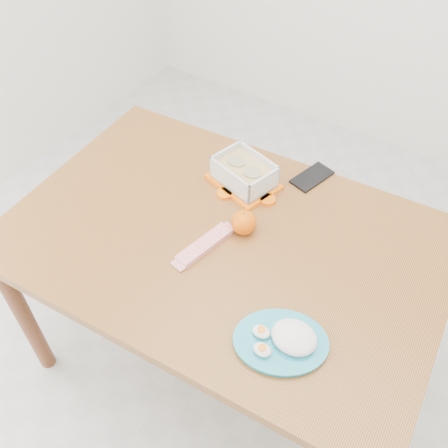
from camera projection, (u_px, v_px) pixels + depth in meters
The scene contains 7 objects.
ground at pixel (246, 359), 2.11m from camera, with size 3.50×3.50×0.00m, color #B7B7B2.
dining_table at pixel (224, 254), 1.64m from camera, with size 1.43×1.00×0.75m.
food_container at pixel (244, 173), 1.72m from camera, with size 0.26×0.23×0.10m.
orange_fruit at pixel (244, 222), 1.57m from camera, with size 0.08×0.08×0.08m, color orange.
rice_plate at pixel (285, 339), 1.31m from camera, with size 0.34×0.34×0.07m.
candy_bar at pixel (205, 245), 1.55m from camera, with size 0.20×0.05×0.02m, color red.
smartphone at pixel (312, 177), 1.77m from camera, with size 0.08×0.16×0.01m, color black.
Camera 1 is at (0.48, -0.91, 1.93)m, focal length 40.00 mm.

